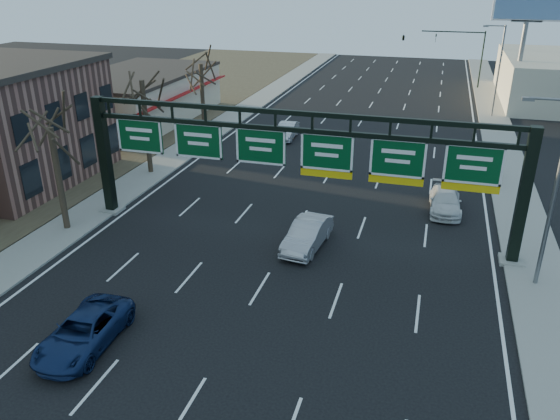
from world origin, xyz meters
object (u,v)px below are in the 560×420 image
(car_white_wagon, at_px, (445,201))
(car_blue_suv, at_px, (84,331))
(sign_gantry, at_px, (296,157))
(car_silver_sedan, at_px, (307,235))

(car_white_wagon, bearing_deg, car_blue_suv, -129.93)
(sign_gantry, xyz_separation_m, car_silver_sedan, (1.00, -1.27, -3.88))
(sign_gantry, xyz_separation_m, car_white_wagon, (8.11, 5.94, -3.97))
(sign_gantry, distance_m, car_blue_suv, 13.83)
(sign_gantry, height_order, car_blue_suv, sign_gantry)
(sign_gantry, relative_size, car_white_wagon, 5.39)
(car_silver_sedan, relative_size, car_white_wagon, 1.00)
(sign_gantry, height_order, car_white_wagon, sign_gantry)
(car_blue_suv, xyz_separation_m, car_white_wagon, (13.65, 17.98, -0.01))
(sign_gantry, height_order, car_silver_sedan, sign_gantry)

